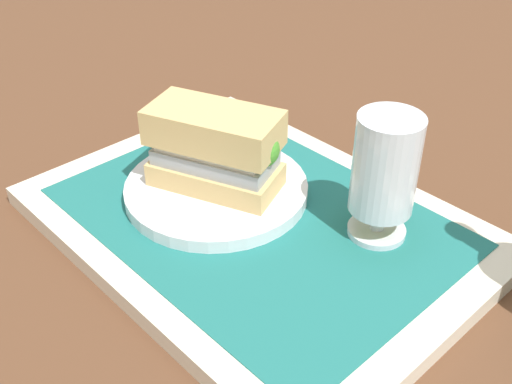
{
  "coord_description": "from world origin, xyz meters",
  "views": [
    {
      "loc": [
        0.36,
        -0.34,
        0.4
      ],
      "look_at": [
        0.0,
        0.0,
        0.05
      ],
      "focal_mm": 43.84,
      "sensor_mm": 36.0,
      "label": 1
    }
  ],
  "objects": [
    {
      "name": "sandwich",
      "position": [
        -0.05,
        -0.0,
        0.08
      ],
      "size": [
        0.14,
        0.11,
        0.08
      ],
      "rotation": [
        0.0,
        0.0,
        0.39
      ],
      "color": "tan",
      "rests_on": "plate"
    },
    {
      "name": "tray",
      "position": [
        0.0,
        0.0,
        0.01
      ],
      "size": [
        0.44,
        0.32,
        0.02
      ],
      "primitive_type": "cube",
      "color": "beige",
      "rests_on": "ground_plane"
    },
    {
      "name": "ground_plane",
      "position": [
        0.0,
        0.0,
        0.0
      ],
      "size": [
        3.0,
        3.0,
        0.0
      ],
      "primitive_type": "plane",
      "color": "brown"
    },
    {
      "name": "plate",
      "position": [
        -0.05,
        -0.01,
        0.03
      ],
      "size": [
        0.19,
        0.19,
        0.01
      ],
      "primitive_type": "cylinder",
      "color": "white",
      "rests_on": "placemat"
    },
    {
      "name": "beer_glass",
      "position": [
        0.1,
        0.07,
        0.09
      ],
      "size": [
        0.06,
        0.06,
        0.12
      ],
      "color": "silver",
      "rests_on": "placemat"
    },
    {
      "name": "placemat",
      "position": [
        0.0,
        0.0,
        0.02
      ],
      "size": [
        0.38,
        0.27,
        0.0
      ],
      "primitive_type": "cube",
      "color": "#1E6B66",
      "rests_on": "tray"
    }
  ]
}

